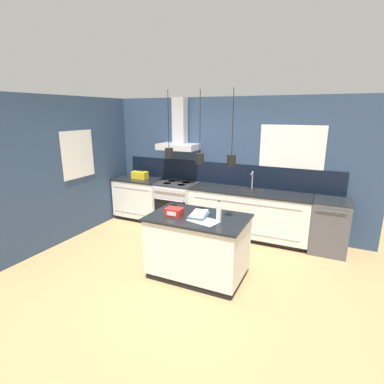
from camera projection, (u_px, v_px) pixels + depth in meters
ground_plane at (178, 271)px, 4.52m from camera, size 16.00×16.00×0.00m
wall_back at (222, 162)px, 5.94m from camera, size 5.60×2.13×2.60m
wall_left at (83, 166)px, 5.79m from camera, size 0.08×3.80×2.60m
counter_run_left at (140, 198)px, 6.64m from camera, size 1.06×0.64×0.91m
counter_run_sink at (248, 214)px, 5.63m from camera, size 2.24×0.64×1.25m
oven_range at (177, 204)px, 6.25m from camera, size 0.81×0.66×0.91m
dishwasher at (330, 226)px, 5.05m from camera, size 0.59×0.65×0.91m
kitchen_island at (198, 246)px, 4.29m from camera, size 1.37×0.88×0.91m
bottle_on_island at (219, 213)px, 3.95m from camera, size 0.07×0.07×0.29m
book_stack at (199, 215)px, 4.14m from camera, size 0.25×0.35×0.07m
red_supply_box at (174, 212)px, 4.19m from camera, size 0.23×0.17×0.11m
paper_pile at (204, 221)px, 4.00m from camera, size 0.45×0.35×0.01m
yellow_toolbox at (140, 175)px, 6.49m from camera, size 0.34×0.18×0.19m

